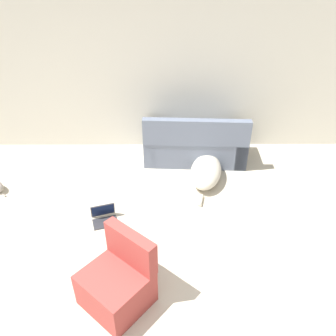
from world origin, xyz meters
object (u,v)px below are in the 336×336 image
(couch, at_px, (195,145))
(laptop_open, at_px, (104,215))
(side_chair, at_px, (118,282))
(dog, at_px, (206,169))

(couch, relative_size, laptop_open, 4.49)
(couch, xyz_separation_m, side_chair, (-0.98, -2.83, -0.03))
(side_chair, bearing_deg, laptop_open, 146.84)
(dog, bearing_deg, couch, 27.02)
(laptop_open, xyz_separation_m, side_chair, (0.36, -1.24, 0.19))
(couch, height_order, dog, couch)
(couch, bearing_deg, dog, 107.96)
(couch, xyz_separation_m, laptop_open, (-1.34, -1.59, -0.22))
(laptop_open, bearing_deg, couch, 32.10)
(dog, xyz_separation_m, laptop_open, (-1.49, -1.03, -0.08))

